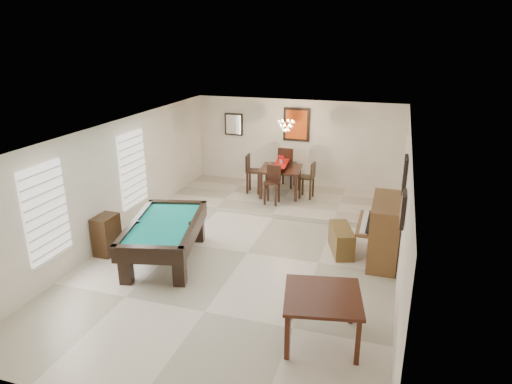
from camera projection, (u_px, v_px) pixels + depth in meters
The scene contains 25 objects.
ground_plane at pixel (247, 253), 9.56m from camera, with size 6.00×9.00×0.02m, color beige.
wall_back at pixel (296, 145), 13.19m from camera, with size 6.00×0.04×2.60m, color silver.
wall_front at pixel (120, 323), 5.07m from camera, with size 6.00×0.04×2.60m, color silver.
wall_left at pixel (117, 181), 9.97m from camera, with size 0.04×9.00×2.60m, color silver.
wall_right at pixel (403, 211), 8.28m from camera, with size 0.04×9.00×2.60m, color silver.
ceiling at pixel (247, 130), 8.70m from camera, with size 6.00×9.00×0.04m, color white.
dining_step at pixel (285, 199), 12.47m from camera, with size 6.00×2.50×0.12m, color beige.
window_left_front at pixel (46, 212), 7.95m from camera, with size 0.06×1.00×1.70m, color white.
window_left_rear at pixel (133, 169), 10.47m from camera, with size 0.06×1.00×1.70m, color white.
pool_table at pixel (165, 242), 9.14m from camera, with size 1.29×2.38×0.79m, color black, non-canonical shape.
square_table at pixel (322, 318), 6.72m from camera, with size 1.11×1.11×0.77m, color #35170D, non-canonical shape.
upright_piano at pixel (377, 230), 9.13m from camera, with size 0.85×1.52×1.26m, color brown, non-canonical shape.
piano_bench at pixel (341, 240), 9.51m from camera, with size 0.38×0.98×0.54m, color brown.
apothecary_chest at pixel (107, 235), 9.42m from camera, with size 0.37×0.55×0.83m, color black.
dining_table at pixel (281, 179), 12.51m from camera, with size 1.08×1.08×0.89m, color black, non-canonical shape.
flower_vase at pixel (281, 159), 12.33m from camera, with size 0.14×0.14×0.24m, color #AE0E14, non-canonical shape.
dining_chair_south at pixel (272, 185), 11.83m from camera, with size 0.37×0.37×1.00m, color black, non-canonical shape.
dining_chair_north at pixel (287, 167), 13.13m from camera, with size 0.44×0.44×1.19m, color black, non-canonical shape.
dining_chair_west at pixel (254, 174), 12.66m from camera, with size 0.40×0.40×1.08m, color black, non-canonical shape.
dining_chair_east at pixel (307, 180), 12.27m from camera, with size 0.37×0.37×0.99m, color black, non-canonical shape.
chandelier at pixel (286, 122), 11.72m from camera, with size 0.44×0.44×0.60m, color #FFE5B2, non-canonical shape.
back_painting at pixel (296, 125), 12.95m from camera, with size 0.75×0.06×0.95m, color #D84C14.
back_mirror at pixel (234, 124), 13.52m from camera, with size 0.55×0.06×0.65m, color white.
right_picture_upper at pixel (405, 174), 8.37m from camera, with size 0.06×0.55×0.65m, color slate.
right_picture_lower at pixel (403, 209), 7.26m from camera, with size 0.06×0.45×0.55m, color gray.
Camera 1 is at (2.74, -8.16, 4.35)m, focal length 32.00 mm.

